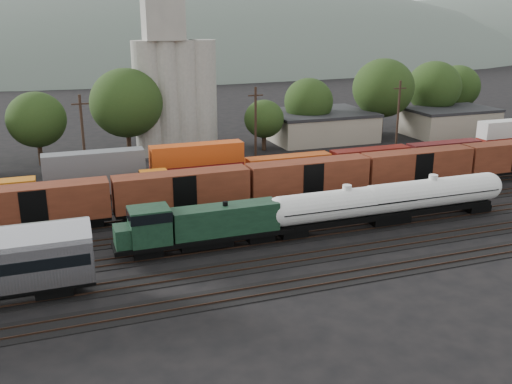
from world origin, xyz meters
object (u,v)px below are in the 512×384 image
object	(u,v)px
green_locomotive	(195,226)
orange_locomotive	(188,184)
tank_car_a	(346,205)
grain_silo	(174,84)

from	to	relation	value
green_locomotive	orange_locomotive	bearing A→B (deg)	79.14
green_locomotive	tank_car_a	xyz separation A→B (m)	(16.14, 0.00, 0.17)
green_locomotive	tank_car_a	size ratio (longest dim) A/B	0.97
tank_car_a	grain_silo	bearing A→B (deg)	102.27
green_locomotive	grain_silo	distance (m)	42.52
tank_car_a	orange_locomotive	xyz separation A→B (m)	(-13.27, 15.00, -0.50)
tank_car_a	green_locomotive	bearing A→B (deg)	-180.00
tank_car_a	grain_silo	distance (m)	42.81
orange_locomotive	grain_silo	distance (m)	27.85
green_locomotive	tank_car_a	bearing A→B (deg)	0.00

